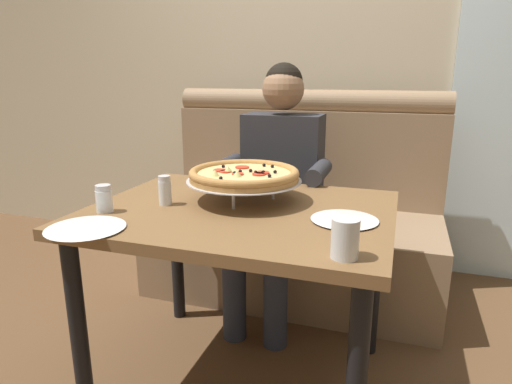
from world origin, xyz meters
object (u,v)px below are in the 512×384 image
Objects in this scene: shaker_pepper_flakes at (165,193)px; drinking_glass at (345,241)px; plate_near_left at (85,226)px; pizza at (244,175)px; diner_main at (277,178)px; plate_near_right at (345,218)px; shaker_parmesan at (104,201)px; booth_bench at (296,221)px; dining_table at (241,232)px.

drinking_glass is at bearing -22.26° from shaker_pepper_flakes.
plate_near_left is at bearing -177.46° from drinking_glass.
pizza is at bearing 52.24° from plate_near_left.
shaker_pepper_flakes is 0.45× the size of plate_near_left.
diner_main is 0.79m from plate_near_right.
shaker_pepper_flakes is 0.67m from plate_near_right.
plate_near_right is (0.77, 0.35, -0.00)m from plate_near_left.
booth_bench is at bearing 67.97° from shaker_parmesan.
pizza is (0.02, -0.54, 0.13)m from diner_main.
drinking_glass is (0.45, -0.44, -0.05)m from pizza.
dining_table is 0.86× the size of diner_main.
pizza is at bearing -88.18° from diner_main.
booth_bench is 1.25m from shaker_parmesan.
pizza reaches higher than dining_table.
plate_near_left is at bearing -71.54° from shaker_parmesan.
pizza reaches higher than plate_near_left.
booth_bench is 0.92m from pizza.
plate_near_right is at bearing -57.56° from diner_main.
pizza reaches higher than shaker_parmesan.
pizza is 0.31m from shaker_pepper_flakes.
drinking_glass is (0.42, -0.34, 0.15)m from dining_table.
shaker_parmesan is (-0.41, -0.84, 0.07)m from diner_main.
diner_main reaches higher than pizza.
pizza is 0.43m from plate_near_right.
shaker_pepper_flakes is 0.34m from plate_near_left.
shaker_pepper_flakes is at bearing -109.78° from diner_main.
diner_main is (-0.04, 0.63, 0.07)m from dining_table.
shaker_pepper_flakes is 0.49× the size of plate_near_right.
pizza is at bearing 28.97° from shaker_pepper_flakes.
drinking_glass is at bearing -9.21° from shaker_parmesan.
dining_table is 9.79× the size of shaker_pepper_flakes.
shaker_pepper_flakes reaches higher than plate_near_right.
diner_main is at bearing 91.82° from pizza.
booth_bench reaches higher than plate_near_left.
diner_main is at bearing 70.99° from plate_near_left.
diner_main is 0.56m from pizza.
shaker_pepper_flakes is 0.22m from shaker_parmesan.
plate_near_left is at bearing -155.75° from plate_near_right.
shaker_parmesan is 0.90× the size of drinking_glass.
shaker_parmesan is at bearing 170.79° from drinking_glass.
booth_bench is at bearing 112.45° from plate_near_right.
plate_near_left is (-0.35, -1.01, 0.04)m from diner_main.
dining_table is at bearing 24.36° from shaker_parmesan.
diner_main is (-0.04, -0.27, 0.31)m from booth_bench.
shaker_parmesan is (-0.45, -1.10, 0.38)m from booth_bench.
shaker_parmesan is at bearing -168.41° from plate_near_right.
booth_bench is 1.45× the size of dining_table.
drinking_glass is at bearing -64.65° from diner_main.
diner_main is at bearing 93.42° from dining_table.
booth_bench is at bearing 88.53° from pizza.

